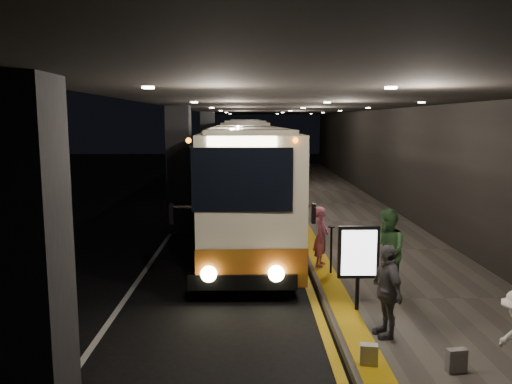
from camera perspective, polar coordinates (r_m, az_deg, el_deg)
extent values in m
plane|color=black|center=(13.91, -4.68, -8.16)|extent=(90.00, 90.00, 0.00)
cube|color=silver|center=(18.93, -9.09, -3.81)|extent=(0.12, 50.00, 0.01)
cube|color=gold|center=(18.78, 3.57, -3.82)|extent=(0.18, 50.00, 0.01)
cube|color=#514C44|center=(19.09, 10.79, -3.53)|extent=(4.50, 50.00, 0.15)
cube|color=gold|center=(18.79, 5.10, -3.36)|extent=(0.50, 50.00, 0.01)
cube|color=black|center=(19.30, 17.61, 5.12)|extent=(0.10, 50.00, 6.00)
cube|color=black|center=(6.10, -24.77, -8.90)|extent=(0.80, 0.80, 4.40)
cube|color=black|center=(17.57, -8.75, 2.52)|extent=(0.80, 0.80, 4.40)
cube|color=black|center=(29.47, -5.50, 4.85)|extent=(0.80, 0.80, 4.40)
cube|color=black|center=(18.39, 4.18, 10.33)|extent=(9.00, 50.00, 0.40)
cube|color=beige|center=(15.98, -1.26, 1.30)|extent=(2.76, 11.45, 3.22)
cube|color=#976A16|center=(16.17, -1.25, -2.87)|extent=(2.78, 11.47, 0.85)
cube|color=black|center=(10.22, -1.59, 1.39)|extent=(2.09, 0.13, 1.33)
cube|color=black|center=(10.78, -1.54, -10.15)|extent=(2.33, 0.33, 0.33)
cylinder|color=black|center=(12.80, -6.22, -7.44)|extent=(0.27, 0.95, 0.95)
cylinder|color=black|center=(12.77, 3.42, -7.44)|extent=(0.27, 0.95, 0.95)
cylinder|color=black|center=(20.00, -4.20, -1.71)|extent=(0.27, 0.95, 0.95)
cylinder|color=black|center=(19.98, 1.92, -1.71)|extent=(0.27, 0.95, 0.95)
sphere|color=#FFEAA5|center=(10.67, -5.42, -9.31)|extent=(0.34, 0.34, 0.34)
sphere|color=#FFEAA5|center=(10.65, 2.33, -9.31)|extent=(0.34, 0.34, 0.34)
cube|color=#FFF2BF|center=(10.15, -1.61, 5.80)|extent=(1.42, 0.10, 0.21)
cube|color=beige|center=(31.06, -0.84, 4.85)|extent=(2.78, 11.99, 3.38)
cube|color=#976A16|center=(31.16, -0.84, 2.56)|extent=(2.80, 12.01, 0.89)
cube|color=black|center=(25.03, -0.88, 5.74)|extent=(2.19, 0.11, 1.39)
cube|color=black|center=(25.32, -0.87, 0.57)|extent=(2.44, 0.31, 0.35)
cylinder|color=black|center=(27.47, -3.20, 1.06)|extent=(0.28, 0.99, 0.99)
cylinder|color=black|center=(27.46, 1.49, 1.07)|extent=(0.28, 0.99, 0.99)
cylinder|color=black|center=(35.17, -2.65, 2.63)|extent=(0.28, 0.99, 0.99)
cylinder|color=black|center=(35.16, 1.01, 2.64)|extent=(0.28, 0.99, 0.99)
cube|color=beige|center=(44.00, -0.93, 5.89)|extent=(2.97, 12.25, 3.45)
cube|color=#976A16|center=(44.07, -0.93, 4.25)|extent=(2.99, 12.27, 0.91)
cube|color=black|center=(37.86, -0.97, 6.67)|extent=(2.23, 0.14, 1.42)
cube|color=black|center=(38.08, -0.97, 3.16)|extent=(2.49, 0.34, 0.35)
cylinder|color=black|center=(40.28, -2.59, 3.36)|extent=(0.28, 1.01, 1.01)
cylinder|color=black|center=(40.27, 0.69, 3.37)|extent=(0.28, 1.01, 1.01)
cylinder|color=black|center=(48.16, -2.28, 4.16)|extent=(0.28, 1.01, 1.01)
cylinder|color=black|center=(48.15, 0.46, 4.16)|extent=(0.28, 1.01, 1.01)
imported|color=#BD5879|center=(13.05, 7.45, -5.06)|extent=(0.55, 0.67, 1.57)
imported|color=#437842|center=(11.35, 14.74, -6.55)|extent=(0.57, 0.91, 1.85)
imported|color=#49484D|center=(9.14, 14.71, -10.85)|extent=(0.67, 1.04, 1.65)
cube|color=black|center=(8.48, 21.93, -17.43)|extent=(0.31, 0.17, 0.36)
cube|color=silver|center=(8.31, 12.78, -17.68)|extent=(0.29, 0.20, 0.33)
cylinder|color=black|center=(10.34, 11.48, -11.34)|extent=(0.08, 0.08, 0.67)
cube|color=black|center=(10.09, 11.62, -6.74)|extent=(0.81, 0.10, 1.05)
cube|color=white|center=(10.04, 11.69, -6.83)|extent=(0.69, 0.02, 0.90)
cylinder|color=black|center=(12.51, 8.58, -6.59)|extent=(0.05, 0.05, 1.18)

